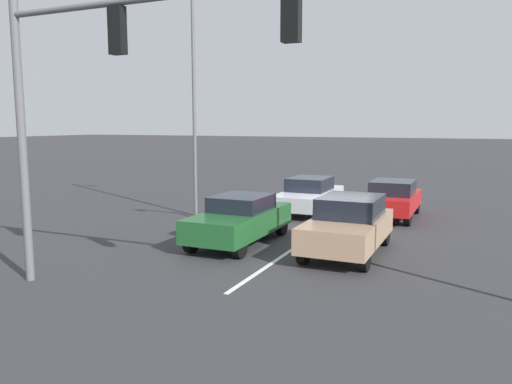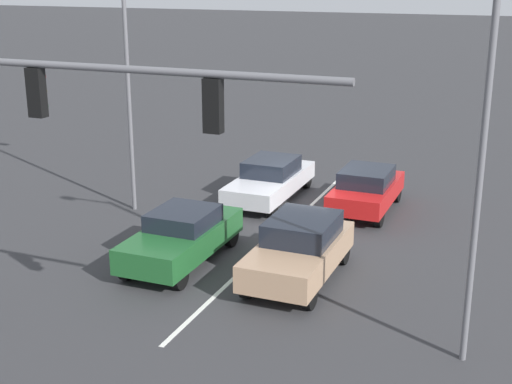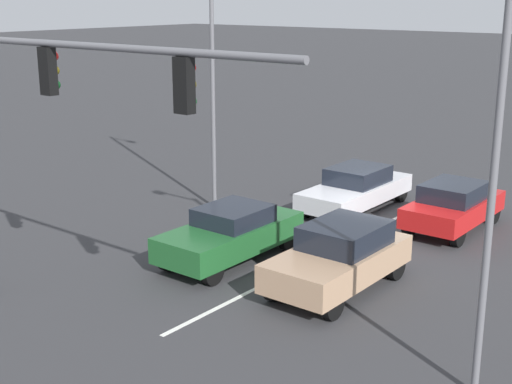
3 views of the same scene
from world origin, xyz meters
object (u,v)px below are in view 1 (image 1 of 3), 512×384
(car_tan_leftlane_front, at_px, (348,224))
(street_lamp_right_shoulder, at_px, (197,88))
(car_silver_midlane_second, at_px, (309,194))
(car_red_leftlane_second, at_px, (393,198))
(car_darkgreen_midlane_front, at_px, (240,219))
(traffic_signal_gantry, at_px, (113,73))

(car_tan_leftlane_front, relative_size, street_lamp_right_shoulder, 0.47)
(car_tan_leftlane_front, height_order, car_silver_midlane_second, car_tan_leftlane_front)
(car_tan_leftlane_front, height_order, car_red_leftlane_second, car_tan_leftlane_front)
(street_lamp_right_shoulder, bearing_deg, car_tan_leftlane_front, 154.17)
(car_red_leftlane_second, bearing_deg, street_lamp_right_shoulder, 21.12)
(car_red_leftlane_second, bearing_deg, car_silver_midlane_second, -0.84)
(car_tan_leftlane_front, height_order, street_lamp_right_shoulder, street_lamp_right_shoulder)
(car_darkgreen_midlane_front, distance_m, traffic_signal_gantry, 6.74)
(car_darkgreen_midlane_front, relative_size, car_tan_leftlane_front, 1.04)
(street_lamp_right_shoulder, bearing_deg, car_silver_midlane_second, -142.70)
(car_tan_leftlane_front, distance_m, car_red_leftlane_second, 6.17)
(car_silver_midlane_second, height_order, traffic_signal_gantry, traffic_signal_gantry)
(car_tan_leftlane_front, distance_m, traffic_signal_gantry, 7.73)
(traffic_signal_gantry, relative_size, street_lamp_right_shoulder, 1.01)
(car_darkgreen_midlane_front, distance_m, street_lamp_right_shoulder, 6.62)
(car_red_leftlane_second, relative_size, street_lamp_right_shoulder, 0.44)
(car_darkgreen_midlane_front, distance_m, car_red_leftlane_second, 7.30)
(traffic_signal_gantry, bearing_deg, car_tan_leftlane_front, -123.44)
(traffic_signal_gantry, xyz_separation_m, street_lamp_right_shoulder, (3.29, -8.92, 0.37))
(car_darkgreen_midlane_front, distance_m, car_tan_leftlane_front, 3.41)
(car_darkgreen_midlane_front, bearing_deg, street_lamp_right_shoulder, -44.55)
(car_darkgreen_midlane_front, xyz_separation_m, car_red_leftlane_second, (-3.70, -6.29, 0.01))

